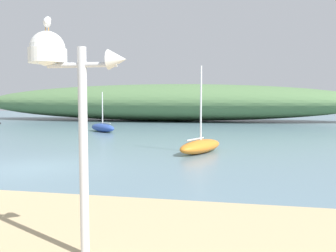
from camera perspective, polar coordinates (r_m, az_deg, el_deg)
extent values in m
plane|color=slate|center=(13.01, -21.60, -6.37)|extent=(120.00, 120.00, 0.00)
ellipsoid|color=#517547|center=(40.50, -0.91, 3.86)|extent=(45.23, 10.07, 4.18)
cylinder|color=silver|center=(4.84, -13.58, -4.33)|extent=(0.12, 0.12, 2.82)
cylinder|color=silver|center=(4.81, -13.83, 9.63)|extent=(0.98, 0.07, 0.07)
cylinder|color=white|center=(5.05, -18.99, 10.74)|extent=(0.51, 0.51, 0.19)
sphere|color=white|center=(5.07, -19.02, 11.80)|extent=(0.47, 0.47, 0.47)
cone|color=silver|center=(4.64, -8.24, 10.66)|extent=(0.24, 0.26, 0.26)
cylinder|color=orange|center=(5.11, -19.32, 14.66)|extent=(0.01, 0.01, 0.05)
cylinder|color=orange|center=(5.10, -18.86, 14.68)|extent=(0.01, 0.01, 0.05)
ellipsoid|color=white|center=(5.12, -19.11, 15.60)|extent=(0.17, 0.24, 0.12)
ellipsoid|color=#9EA0A8|center=(5.13, -19.12, 15.83)|extent=(0.15, 0.22, 0.04)
sphere|color=white|center=(5.23, -18.96, 16.06)|extent=(0.08, 0.08, 0.08)
cone|color=gold|center=(5.28, -18.84, 15.85)|extent=(0.04, 0.05, 0.02)
ellipsoid|color=orange|center=(15.55, 5.33, -3.32)|extent=(2.11, 3.22, 0.58)
cylinder|color=silver|center=(15.42, 5.38, 3.42)|extent=(0.08, 0.08, 3.42)
cylinder|color=silver|center=(15.10, 4.47, -2.14)|extent=(0.61, 1.30, 0.06)
ellipsoid|color=#2D4C9E|center=(26.27, -10.58, -0.27)|extent=(2.87, 2.59, 0.62)
cylinder|color=silver|center=(26.20, -10.62, 2.73)|extent=(0.08, 0.08, 2.51)
cylinder|color=silver|center=(25.85, -10.12, 0.49)|extent=(1.08, 0.91, 0.06)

